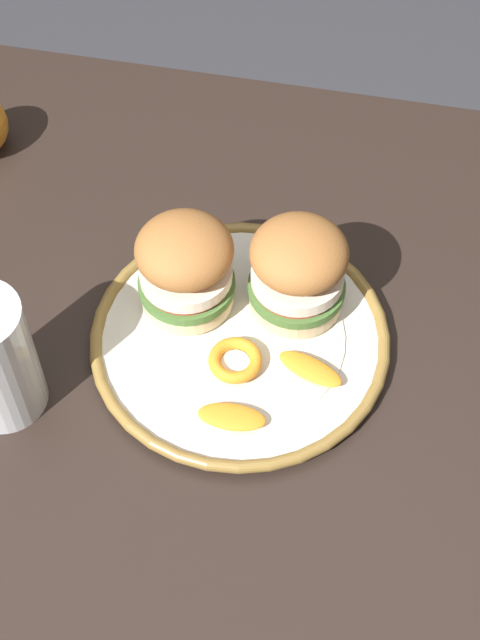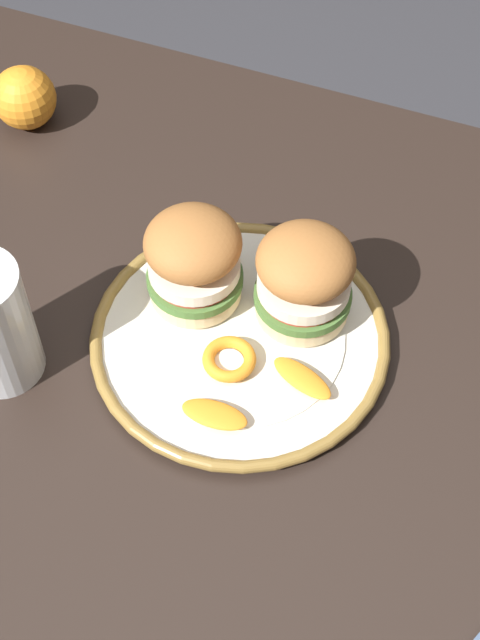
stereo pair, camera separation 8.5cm
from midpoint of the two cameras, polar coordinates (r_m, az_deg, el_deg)
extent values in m
plane|color=#333338|center=(1.53, -1.59, -18.11)|extent=(8.00, 8.00, 0.00)
cube|color=black|center=(0.89, -2.58, -4.73)|extent=(1.34, 0.86, 0.03)
cylinder|color=silver|center=(0.90, -2.68, -1.44)|extent=(0.27, 0.27, 0.01)
torus|color=olive|center=(0.90, -2.70, -1.22)|extent=(0.29, 0.29, 0.01)
cylinder|color=silver|center=(0.90, -2.70, -1.19)|extent=(0.20, 0.20, 0.00)
cylinder|color=beige|center=(0.91, -5.88, 1.49)|extent=(0.09, 0.09, 0.02)
cylinder|color=#477033|center=(0.90, -5.96, 2.03)|extent=(0.09, 0.09, 0.01)
cylinder|color=#BC3828|center=(0.90, -6.00, 2.34)|extent=(0.08, 0.08, 0.01)
cylinder|color=silver|center=(0.89, -6.06, 2.74)|extent=(0.09, 0.09, 0.01)
ellipsoid|color=#A36633|center=(0.86, -6.24, 4.10)|extent=(0.11, 0.11, 0.05)
cylinder|color=beige|center=(0.91, 0.76, 1.30)|extent=(0.09, 0.09, 0.02)
cylinder|color=#477033|center=(0.90, 0.77, 1.84)|extent=(0.09, 0.09, 0.01)
cylinder|color=#BC3828|center=(0.89, 0.78, 2.15)|extent=(0.08, 0.08, 0.01)
cylinder|color=silver|center=(0.88, 0.79, 2.55)|extent=(0.09, 0.09, 0.01)
ellipsoid|color=#A36633|center=(0.86, 0.81, 3.92)|extent=(0.10, 0.10, 0.05)
torus|color=orange|center=(0.87, -3.08, -2.66)|extent=(0.07, 0.07, 0.01)
cylinder|color=#F4E5C6|center=(0.87, -3.07, -2.81)|extent=(0.03, 0.03, 0.00)
ellipsoid|color=orange|center=(0.87, 1.53, -3.19)|extent=(0.07, 0.05, 0.01)
ellipsoid|color=orange|center=(0.84, -3.33, -6.13)|extent=(0.06, 0.03, 0.01)
camera|label=1|loc=(0.04, -92.78, -3.87)|focal=52.52mm
camera|label=2|loc=(0.04, 87.22, 3.87)|focal=52.52mm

